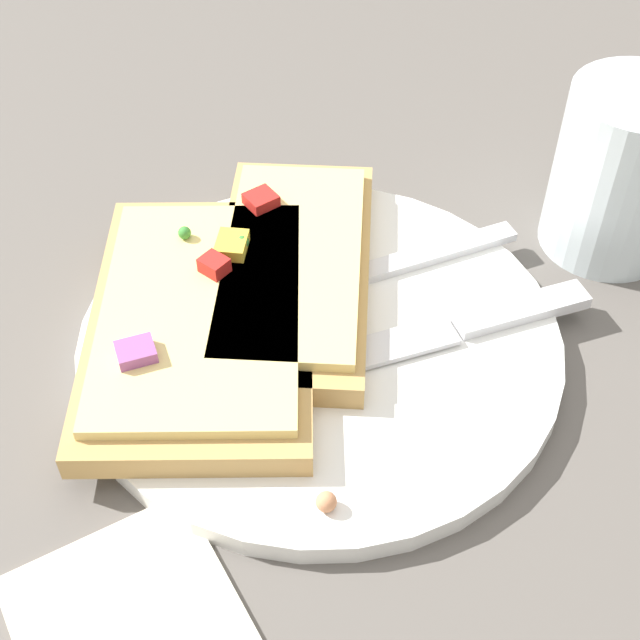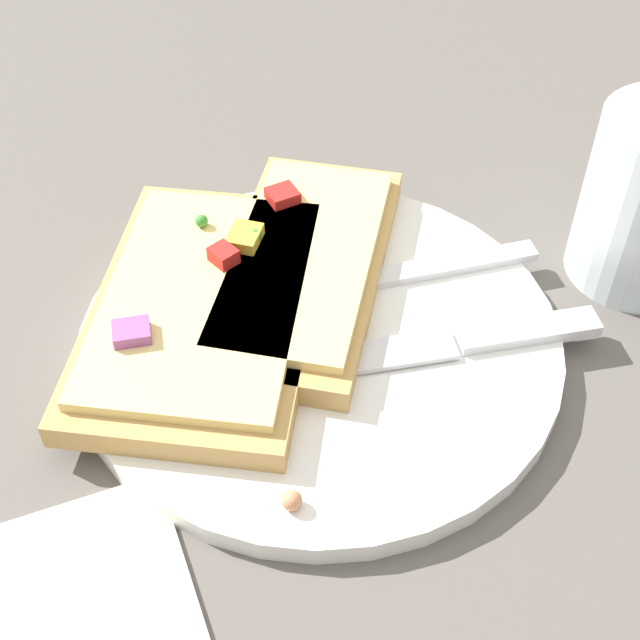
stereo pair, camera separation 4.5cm
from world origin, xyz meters
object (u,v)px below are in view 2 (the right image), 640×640
fork (328,287)px  pizza_slice_main (205,307)px  plate (320,341)px  pizza_slice_corner (304,265)px  knife (444,344)px

fork → pizza_slice_main: size_ratio=1.02×
fork → pizza_slice_main: pizza_slice_main is taller
plate → pizza_slice_main: (-0.03, -0.05, 0.02)m
plate → pizza_slice_corner: pizza_slice_corner is taller
fork → plate: bearing=67.3°
fork → pizza_slice_main: (-0.00, -0.07, 0.01)m
plate → knife: (0.03, 0.05, 0.01)m
pizza_slice_main → knife: bearing=-91.4°
fork → pizza_slice_main: 0.07m
plate → knife: knife is taller
fork → knife: size_ratio=1.10×
plate → pizza_slice_main: 0.06m
plate → fork: fork is taller
fork → knife: (0.06, 0.04, -0.00)m
plate → knife: 0.06m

